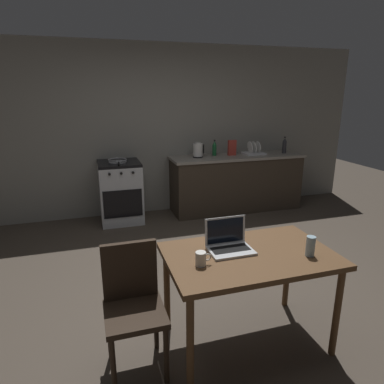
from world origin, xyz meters
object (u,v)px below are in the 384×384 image
at_px(dining_table, 249,263).
at_px(frying_pan, 118,161).
at_px(chair, 133,299).
at_px(electric_kettle, 198,150).
at_px(bottle_b, 214,148).
at_px(cereal_box, 232,148).
at_px(dish_rack, 254,151).
at_px(stove_oven, 121,192).
at_px(drinking_glass, 310,246).
at_px(bottle, 284,145).
at_px(laptop, 229,244).
at_px(coffee_mug, 201,259).

bearing_deg(dining_table, frying_pan, 102.88).
bearing_deg(chair, dining_table, -8.57).
relative_size(electric_kettle, bottle_b, 0.93).
height_order(cereal_box, dish_rack, cereal_box).
bearing_deg(cereal_box, electric_kettle, -178.01).
bearing_deg(electric_kettle, stove_oven, -179.88).
relative_size(stove_oven, cereal_box, 3.74).
xyz_separation_m(stove_oven, drinking_glass, (1.04, -3.09, 0.37)).
relative_size(bottle, drinking_glass, 1.86).
height_order(laptop, electric_kettle, electric_kettle).
xyz_separation_m(bottle, cereal_box, (-0.90, 0.07, -0.01)).
xyz_separation_m(dining_table, bottle_b, (0.86, 3.01, 0.35)).
bearing_deg(drinking_glass, frying_pan, 109.03).
relative_size(dining_table, chair, 1.37).
relative_size(stove_oven, bottle, 3.33).
bearing_deg(coffee_mug, bottle_b, 67.79).
distance_m(stove_oven, frying_pan, 0.48).
xyz_separation_m(bottle, frying_pan, (-2.71, 0.02, -0.10)).
distance_m(laptop, dish_rack, 3.27).
height_order(bottle, coffee_mug, bottle).
xyz_separation_m(dining_table, dish_rack, (1.51, 2.93, 0.28)).
bearing_deg(cereal_box, laptop, -113.82).
xyz_separation_m(chair, drinking_glass, (1.24, -0.19, 0.31)).
distance_m(coffee_mug, bottle_b, 3.33).
relative_size(electric_kettle, coffee_mug, 2.08).
height_order(electric_kettle, drinking_glass, electric_kettle).
height_order(stove_oven, dining_table, stove_oven).
relative_size(frying_pan, drinking_glass, 3.04).
relative_size(laptop, coffee_mug, 2.87).
relative_size(dining_table, frying_pan, 2.75).
bearing_deg(electric_kettle, bottle_b, 14.90).
bearing_deg(stove_oven, laptop, -79.48).
height_order(coffee_mug, bottle_b, bottle_b).
xyz_separation_m(coffee_mug, dish_rack, (1.91, 3.00, 0.15)).
distance_m(dining_table, dish_rack, 3.31).
bearing_deg(dining_table, cereal_box, 68.92).
xyz_separation_m(laptop, dish_rack, (1.64, 2.83, 0.15)).
height_order(laptop, bottle, bottle).
xyz_separation_m(stove_oven, chair, (-0.20, -2.89, 0.06)).
bearing_deg(cereal_box, bottle_b, 167.73).
bearing_deg(coffee_mug, electric_kettle, 72.32).
xyz_separation_m(frying_pan, drinking_glass, (1.06, -3.06, -0.10)).
xyz_separation_m(dining_table, bottle, (2.04, 2.88, 0.36)).
distance_m(bottle, drinking_glass, 3.46).
height_order(electric_kettle, dish_rack, electric_kettle).
distance_m(stove_oven, bottle, 2.75).
height_order(coffee_mug, cereal_box, cereal_box).
bearing_deg(dish_rack, stove_oven, -179.93).
bearing_deg(laptop, bottle_b, 82.64).
xyz_separation_m(dining_table, cereal_box, (1.14, 2.95, 0.35)).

